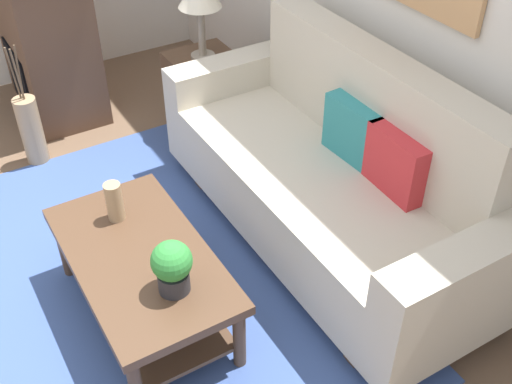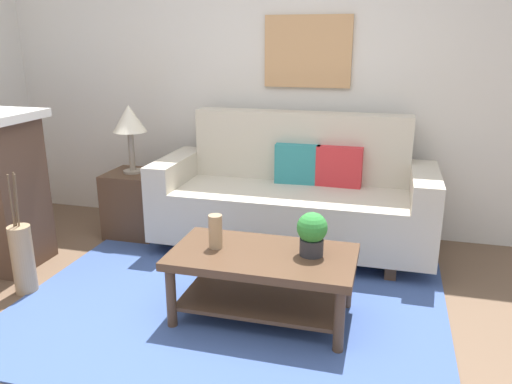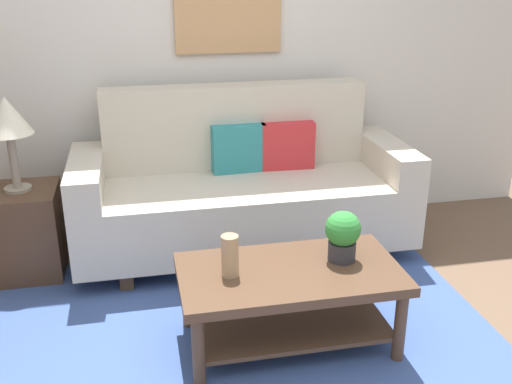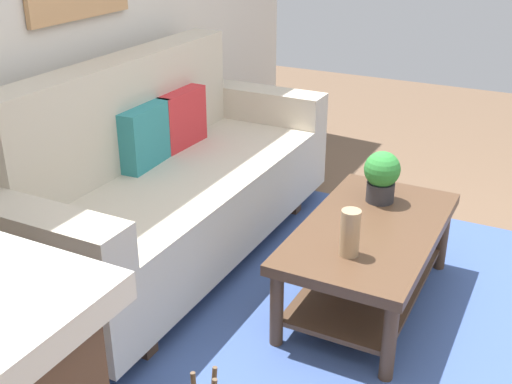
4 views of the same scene
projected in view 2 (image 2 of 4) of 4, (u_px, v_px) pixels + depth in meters
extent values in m
plane|color=brown|center=(201.00, 351.00, 2.78)|extent=(9.15, 9.15, 0.00)
cube|color=silver|center=(284.00, 75.00, 4.32)|extent=(5.15, 0.10, 2.70)
cube|color=#3D5693|center=(229.00, 306.00, 3.24)|extent=(2.70, 2.03, 0.01)
cube|color=beige|center=(292.00, 213.00, 4.01)|extent=(1.77, 0.84, 0.40)
cube|color=beige|center=(301.00, 146.00, 4.17)|extent=(1.77, 0.20, 0.56)
cube|color=beige|center=(177.00, 192.00, 4.23)|extent=(0.20, 0.84, 0.60)
cube|color=beige|center=(423.00, 212.00, 3.74)|extent=(0.20, 0.84, 0.60)
cube|color=#513826|center=(201.00, 234.00, 4.28)|extent=(0.08, 0.74, 0.12)
cube|color=#513826|center=(391.00, 254.00, 3.89)|extent=(0.08, 0.74, 0.12)
cube|color=teal|center=(298.00, 164.00, 4.08)|extent=(0.37, 0.14, 0.32)
cube|color=red|center=(339.00, 166.00, 4.00)|extent=(0.36, 0.13, 0.32)
cube|color=#513826|center=(263.00, 257.00, 3.01)|extent=(1.10, 0.60, 0.05)
cube|color=#513826|center=(263.00, 299.00, 3.09)|extent=(0.98, 0.50, 0.02)
cylinder|color=#513826|center=(171.00, 298.00, 2.96)|extent=(0.06, 0.06, 0.38)
cylinder|color=#513826|center=(339.00, 322.00, 2.72)|extent=(0.06, 0.06, 0.38)
cylinder|color=#513826|center=(202.00, 263.00, 3.42)|extent=(0.06, 0.06, 0.38)
cylinder|color=#513826|center=(348.00, 281.00, 3.18)|extent=(0.06, 0.06, 0.38)
cylinder|color=tan|center=(215.00, 231.00, 3.05)|extent=(0.08, 0.08, 0.21)
cylinder|color=#2D2D33|center=(311.00, 247.00, 2.96)|extent=(0.14, 0.14, 0.10)
sphere|color=#308A39|center=(312.00, 227.00, 2.92)|extent=(0.18, 0.18, 0.18)
cube|color=#513826|center=(135.00, 204.00, 4.37)|extent=(0.44, 0.44, 0.56)
cylinder|color=gray|center=(133.00, 171.00, 4.29)|extent=(0.16, 0.16, 0.02)
cylinder|color=gray|center=(132.00, 152.00, 4.24)|extent=(0.05, 0.05, 0.35)
cone|color=beige|center=(129.00, 118.00, 4.16)|extent=(0.28, 0.28, 0.22)
cylinder|color=tan|center=(23.00, 260.00, 3.37)|extent=(0.15, 0.15, 0.47)
cylinder|color=brown|center=(17.00, 201.00, 3.24)|extent=(0.05, 0.03, 0.36)
cylinder|color=brown|center=(15.00, 199.00, 3.26)|extent=(0.03, 0.03, 0.36)
cylinder|color=brown|center=(11.00, 201.00, 3.23)|extent=(0.04, 0.03, 0.36)
cube|color=tan|center=(308.00, 52.00, 4.15)|extent=(0.72, 0.03, 0.58)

